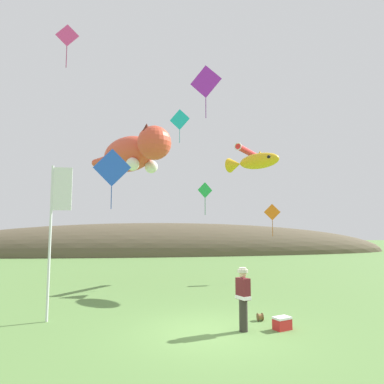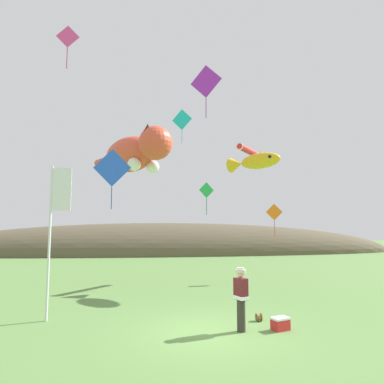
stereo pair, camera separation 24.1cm
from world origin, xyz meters
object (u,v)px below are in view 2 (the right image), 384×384
Objects in this scene: picnic_cooler at (280,324)px; kite_diamond_teal at (182,120)px; kite_diamond_orange at (274,213)px; festival_banner_pole at (55,218)px; kite_diamond_pink at (68,37)px; kite_diamond_green at (206,191)px; kite_diamond_blue at (112,168)px; kite_tube_streamer at (249,151)px; kite_spool at (259,317)px; kite_giant_cat at (135,153)px; festival_attendant at (241,297)px; kite_diamond_violet at (206,82)px; kite_fish_windsock at (255,162)px.

kite_diamond_teal is (-1.63, 12.91, 10.04)m from picnic_cooler.
kite_diamond_teal is at bearing 139.59° from kite_diamond_orange.
festival_banner_pole is at bearing -114.99° from kite_diamond_teal.
kite_diamond_green is at bearing 33.13° from kite_diamond_pink.
kite_diamond_green is 6.17m from kite_diamond_blue.
kite_tube_streamer is at bearing -41.70° from kite_diamond_teal.
kite_diamond_pink reaches higher than picnic_cooler.
kite_tube_streamer is 3.93m from kite_diamond_orange.
kite_diamond_orange is 13.35m from kite_diamond_pink.
kite_diamond_pink is (-0.38, 2.27, 7.46)m from festival_banner_pole.
kite_diamond_blue is (-3.65, -8.74, -4.92)m from kite_diamond_teal.
kite_spool is 0.10× the size of kite_diamond_teal.
kite_giant_cat is at bearing 116.86° from kite_spool.
festival_banner_pole is at bearing 172.68° from kite_spool.
kite_giant_cat is 3.65× the size of kite_diamond_orange.
festival_attendant is at bearing -69.94° from kite_giant_cat.
festival_attendant is 7.43× the size of kite_spool.
kite_diamond_orange is (3.53, 7.80, 3.62)m from kite_spool.
kite_spool is at bearing -32.64° from kite_diamond_blue.
festival_banner_pole is 12.52m from kite_tube_streamer.
festival_banner_pole is 8.46m from kite_diamond_violet.
kite_diamond_violet reaches higher than festival_banner_pole.
picnic_cooler is 0.24× the size of kite_diamond_violet.
festival_attendant is 15.90m from kite_diamond_teal.
kite_diamond_orange is at bearing 43.77° from kite_diamond_violet.
festival_attendant is at bearing -130.10° from kite_spool.
kite_diamond_violet is 5.52m from kite_diamond_blue.
picnic_cooler is 12.55m from kite_giant_cat.
kite_giant_cat is at bearing 73.86° from festival_banner_pole.
kite_diamond_violet is 1.30× the size of kite_diamond_orange.
kite_diamond_teal is (5.17, 11.09, 7.00)m from festival_banner_pole.
kite_giant_cat reaches higher than festival_banner_pole.
kite_spool is 0.14× the size of kite_diamond_green.
festival_attendant is 12.16m from kite_diamond_pink.
kite_diamond_violet is at bearing -57.71° from kite_giant_cat.
kite_diamond_teal is 10.42m from kite_diamond_pink.
kite_diamond_pink is (-6.45, -4.21, 5.81)m from kite_diamond_green.
kite_diamond_violet is 5.90m from kite_diamond_green.
kite_giant_cat is at bearing 115.95° from picnic_cooler.
kite_diamond_blue is (-5.27, 4.17, 5.12)m from picnic_cooler.
kite_spool is 8.52m from kite_fish_windsock.
kite_diamond_green is (3.87, -1.13, -2.19)m from kite_giant_cat.
kite_tube_streamer reaches higher than festival_banner_pole.
kite_diamond_green is (0.90, -4.60, -5.35)m from kite_diamond_teal.
festival_banner_pole is at bearing -145.17° from kite_diamond_orange.
kite_tube_streamer is 1.44× the size of kite_diamond_pink.
kite_diamond_green is (-3.94, -0.48, 1.13)m from kite_diamond_orange.
picnic_cooler is at bearing -64.05° from kite_giant_cat.
kite_spool is at bearing -72.32° from kite_diamond_violet.
festival_attendant is 1.38m from picnic_cooler.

